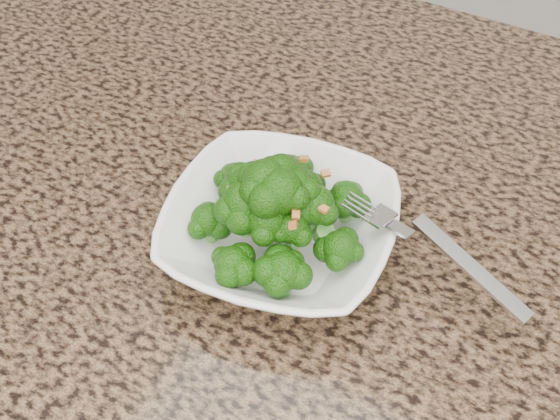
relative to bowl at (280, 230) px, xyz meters
The scene contains 5 objects.
granite_counter 0.12m from the bowl, 33.73° to the right, with size 1.64×1.04×0.03m, color brown.
bowl is the anchor object (origin of this frame).
broccoli_pile 0.06m from the bowl, ahead, with size 0.18×0.18×0.06m, color #1A5109, non-canonical shape.
garlic_topping 0.09m from the bowl, ahead, with size 0.11×0.11×0.01m, color #C4702F, non-canonical shape.
fork 0.11m from the bowl, 13.54° to the left, with size 0.19×0.03×0.01m, color silver, non-canonical shape.
Camera 1 is at (0.10, 0.01, 1.39)m, focal length 45.00 mm.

